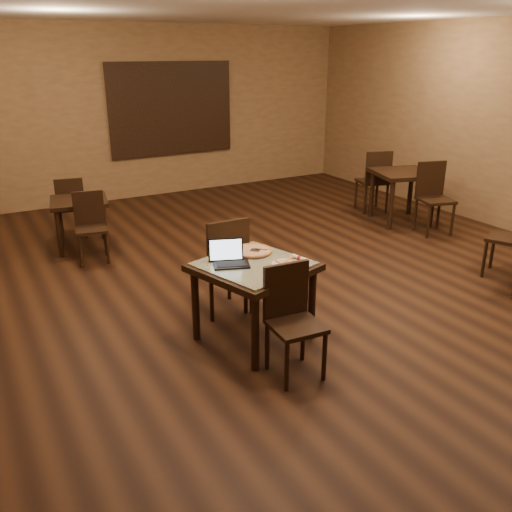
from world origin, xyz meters
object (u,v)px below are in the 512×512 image
chair_main_near (291,314)px  other_table_b_chair_near (90,222)px  tiled_table (254,274)px  other_table_b_chair_far (71,204)px  laptop (229,258)px  other_table_a (403,180)px  pizza_pan (252,252)px  chair_main_far (224,261)px  other_table_a_chair_near (433,193)px  other_table_a_chair_far (375,178)px  other_table_b (80,208)px

chair_main_near → other_table_b_chair_near: 3.55m
tiled_table → other_table_b_chair_far: 3.96m
laptop → other_table_b_chair_far: (-0.62, 3.77, -0.32)m
chair_main_near → other_table_a: chair_main_near is taller
other_table_b_chair_near → other_table_b_chair_far: bearing=102.0°
chair_main_near → pizza_pan: (0.11, 0.86, 0.24)m
chair_main_far → other_table_b_chair_near: (-0.79, 2.23, -0.08)m
other_table_a → pizza_pan: bearing=-136.9°
tiled_table → chair_main_far: (-0.00, 0.61, -0.08)m
other_table_a_chair_near → other_table_b_chair_far: (-4.70, 2.34, -0.09)m
chair_main_near → other_table_a_chair_far: bearing=45.6°
pizza_pan → other_table_b_chair_far: size_ratio=0.37×
tiled_table → other_table_b: size_ratio=1.35×
laptop → pizza_pan: (0.32, 0.14, -0.05)m
chair_main_near → other_table_a_chair_far: other_table_a_chair_far is taller
other_table_a_chair_near → tiled_table: bearing=-142.3°
other_table_a → other_table_a_chair_far: size_ratio=1.02×
tiled_table → chair_main_far: 0.62m
other_table_a_chair_far → other_table_b_chair_far: other_table_a_chair_far is taller
tiled_table → other_table_a: (3.85, 2.14, 0.00)m
other_table_a → other_table_b_chair_far: bearing=175.8°
chair_main_far → other_table_a: (3.85, 1.53, 0.08)m
pizza_pan → tiled_table: bearing=-116.6°
other_table_a → chair_main_near: bearing=-128.3°
chair_main_far → other_table_a: 4.15m
other_table_b_chair_near → other_table_b_chair_far: size_ratio=1.00×
pizza_pan → other_table_a_chair_far: 4.48m
chair_main_far → other_table_b: chair_main_far is taller
laptop → other_table_b_chair_far: size_ratio=0.42×
laptop → pizza_pan: bearing=44.3°
other_table_a → other_table_b_chair_near: 4.70m
tiled_table → chair_main_far: size_ratio=1.12×
other_table_a_chair_far → other_table_b_chair_near: 4.62m
other_table_b_chair_far → tiled_table: bearing=112.5°
other_table_b → pizza_pan: bearing=-62.9°
chair_main_far → other_table_a_chair_near: (3.88, 0.92, 0.00)m
laptop → other_table_a_chair_near: (4.08, 1.43, -0.24)m
tiled_table → pizza_pan: bearing=46.6°
pizza_pan → other_table_a_chair_far: other_table_a_chair_far is taller
other_table_b → other_table_b_chair_near: size_ratio=0.96×
tiled_table → other_table_a_chair_near: bearing=4.7°
tiled_table → other_table_b: (-0.81, 3.35, -0.09)m
chair_main_near → other_table_a: (3.85, 2.76, 0.14)m
tiled_table → chair_main_near: chair_main_near is taller
other_table_a_chair_near → other_table_a_chair_far: same height
other_table_a_chair_near → other_table_a_chair_far: bearing=108.5°
tiled_table → other_table_a_chair_far: (3.83, 2.74, -0.08)m
other_table_b_chair_near → other_table_a: bearing=1.9°
other_table_b → chair_main_far: bearing=-63.1°
other_table_b_chair_far → laptop: bearing=109.8°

